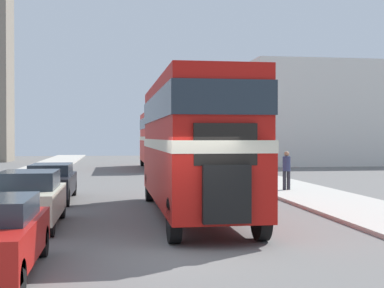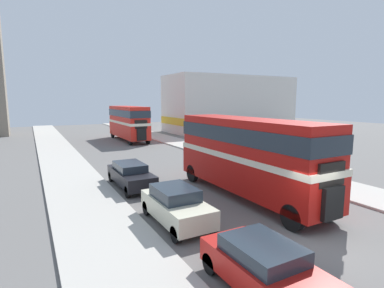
{
  "view_description": "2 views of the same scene",
  "coord_description": "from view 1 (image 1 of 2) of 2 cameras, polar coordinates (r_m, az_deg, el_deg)",
  "views": [
    {
      "loc": [
        -1.54,
        -11.14,
        2.5
      ],
      "look_at": [
        0.95,
        5.46,
        2.27
      ],
      "focal_mm": 50.0,
      "sensor_mm": 36.0,
      "label": 1
    },
    {
      "loc": [
        -8.95,
        -6.71,
        5.11
      ],
      "look_at": [
        0.95,
        11.52,
        2.08
      ],
      "focal_mm": 28.0,
      "sensor_mm": 36.0,
      "label": 2
    }
  ],
  "objects": [
    {
      "name": "shop_building_block",
      "position": [
        51.55,
        17.61,
        2.99
      ],
      "size": [
        21.82,
        8.66,
        9.04
      ],
      "color": "silver",
      "rests_on": "ground_plane"
    },
    {
      "name": "pedestrian_walking",
      "position": [
        24.32,
        10.05,
        -2.54
      ],
      "size": [
        0.35,
        0.35,
        1.73
      ],
      "color": "#282833",
      "rests_on": "sidewalk_right"
    },
    {
      "name": "bicycle_on_pavement",
      "position": [
        32.43,
        5.35,
        -2.79
      ],
      "size": [
        0.05,
        1.76,
        0.78
      ],
      "color": "black",
      "rests_on": "sidewalk_right"
    },
    {
      "name": "ground_plane",
      "position": [
        11.52,
        -0.67,
        -11.76
      ],
      "size": [
        120.0,
        120.0,
        0.0
      ],
      "primitive_type": "plane",
      "color": "slate"
    },
    {
      "name": "bus_distant",
      "position": [
        41.89,
        -3.58,
        0.91
      ],
      "size": [
        2.44,
        10.21,
        4.36
      ],
      "color": "red",
      "rests_on": "ground_plane"
    },
    {
      "name": "car_parked_mid",
      "position": [
        15.51,
        -17.06,
        -5.58
      ],
      "size": [
        1.72,
        3.95,
        1.54
      ],
      "color": "beige",
      "rests_on": "ground_plane"
    },
    {
      "name": "double_decker_bus",
      "position": [
        16.76,
        0.01,
        0.76
      ],
      "size": [
        2.41,
        10.31,
        4.18
      ],
      "color": "#B2140F",
      "rests_on": "ground_plane"
    },
    {
      "name": "car_parked_far",
      "position": [
        21.56,
        -14.82,
        -3.9
      ],
      "size": [
        1.7,
        4.57,
        1.43
      ],
      "color": "black",
      "rests_on": "ground_plane"
    }
  ]
}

